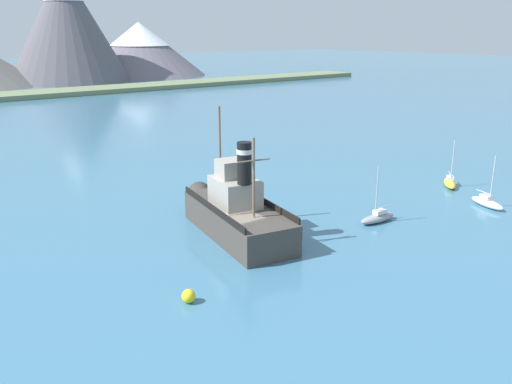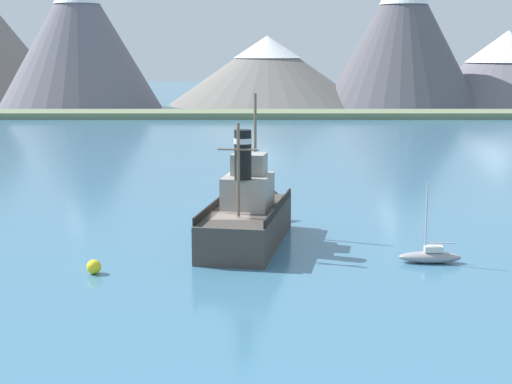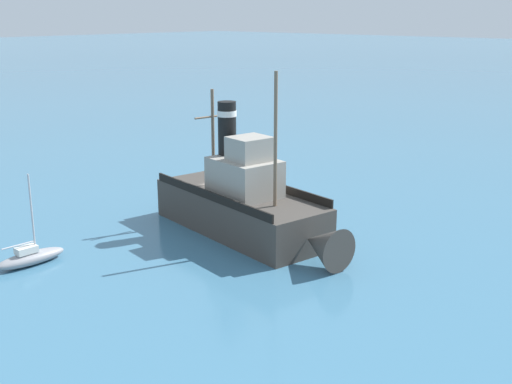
{
  "view_description": "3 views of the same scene",
  "coord_description": "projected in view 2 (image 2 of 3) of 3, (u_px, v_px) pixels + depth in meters",
  "views": [
    {
      "loc": [
        -22.4,
        -30.73,
        15.81
      ],
      "look_at": [
        3.62,
        3.08,
        2.9
      ],
      "focal_mm": 38.0,
      "sensor_mm": 36.0,
      "label": 1
    },
    {
      "loc": [
        1.65,
        -49.0,
        12.69
      ],
      "look_at": [
        1.77,
        4.24,
        3.17
      ],
      "focal_mm": 55.0,
      "sensor_mm": 36.0,
      "label": 2
    },
    {
      "loc": [
        28.17,
        27.26,
        12.93
      ],
      "look_at": [
        1.01,
        3.34,
        2.73
      ],
      "focal_mm": 45.0,
      "sensor_mm": 36.0,
      "label": 3
    }
  ],
  "objects": [
    {
      "name": "ground_plane",
      "position": [
        229.0,
        252.0,
        50.46
      ],
      "size": [
        600.0,
        600.0,
        0.0
      ],
      "primitive_type": "plane",
      "color": "teal"
    },
    {
      "name": "mooring_buoy",
      "position": [
        92.0,
        267.0,
        45.38
      ],
      "size": [
        0.85,
        0.85,
        0.85
      ],
      "primitive_type": "sphere",
      "color": "yellow",
      "rests_on": "ground"
    },
    {
      "name": "mountain_ridge",
      "position": [
        192.0,
        45.0,
        190.4
      ],
      "size": [
        183.21,
        63.2,
        34.02
      ],
      "color": "slate",
      "rests_on": "ground"
    },
    {
      "name": "sailboat_grey",
      "position": [
        428.0,
        256.0,
        47.81
      ],
      "size": [
        3.85,
        1.28,
        4.9
      ],
      "color": "gray",
      "rests_on": "ground"
    },
    {
      "name": "old_tugboat",
      "position": [
        246.0,
        216.0,
        52.73
      ],
      "size": [
        6.43,
        14.77,
        9.9
      ],
      "color": "#423D38",
      "rests_on": "ground"
    },
    {
      "name": "shoreline_strip",
      "position": [
        246.0,
        114.0,
        154.96
      ],
      "size": [
        240.0,
        12.0,
        1.2
      ],
      "primitive_type": "cube",
      "color": "#6B7A56",
      "rests_on": "ground"
    }
  ]
}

